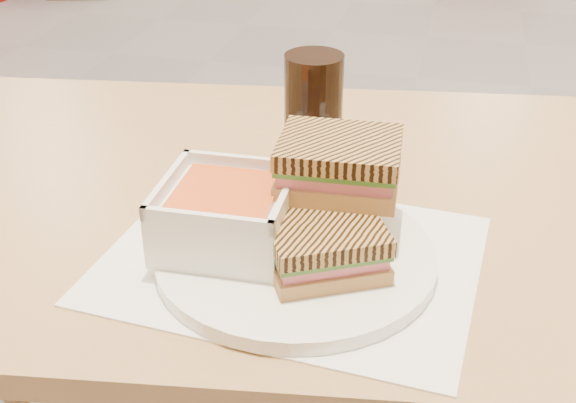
% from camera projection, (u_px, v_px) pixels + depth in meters
% --- Properties ---
extents(main_table, '(1.28, 0.86, 0.75)m').
position_uv_depth(main_table, '(244.00, 263.00, 0.98)').
color(main_table, '#9F724C').
rests_on(main_table, ground).
extents(tray_liner, '(0.41, 0.33, 0.00)m').
position_uv_depth(tray_liner, '(292.00, 259.00, 0.79)').
color(tray_liner, white).
rests_on(tray_liner, main_table).
extents(plate, '(0.29, 0.29, 0.02)m').
position_uv_depth(plate, '(296.00, 256.00, 0.78)').
color(plate, white).
rests_on(plate, tray_liner).
extents(soup_bowl, '(0.13, 0.13, 0.07)m').
position_uv_depth(soup_bowl, '(227.00, 216.00, 0.77)').
color(soup_bowl, white).
rests_on(soup_bowl, plate).
extents(panini_lower, '(0.14, 0.13, 0.05)m').
position_uv_depth(panini_lower, '(325.00, 246.00, 0.73)').
color(panini_lower, '#B3804B').
rests_on(panini_lower, plate).
extents(panini_upper, '(0.13, 0.11, 0.06)m').
position_uv_depth(panini_upper, '(339.00, 164.00, 0.77)').
color(panini_upper, '#B3804B').
rests_on(panini_upper, panini_lower).
extents(cola_glass, '(0.07, 0.07, 0.16)m').
position_uv_depth(cola_glass, '(313.00, 115.00, 0.93)').
color(cola_glass, black).
rests_on(cola_glass, main_table).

